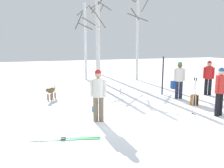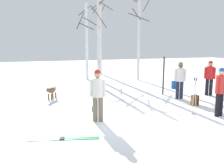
{
  "view_description": "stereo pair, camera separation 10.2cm",
  "coord_description": "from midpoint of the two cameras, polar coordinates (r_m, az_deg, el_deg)",
  "views": [
    {
      "loc": [
        -3.71,
        -6.46,
        2.5
      ],
      "look_at": [
        -0.62,
        1.87,
        1.0
      ],
      "focal_mm": 37.81,
      "sensor_mm": 36.0,
      "label": 1
    },
    {
      "loc": [
        -3.62,
        -6.5,
        2.5
      ],
      "look_at": [
        -0.62,
        1.87,
        1.0
      ],
      "focal_mm": 37.81,
      "sensor_mm": 36.0,
      "label": 2
    }
  ],
  "objects": [
    {
      "name": "ground_plane",
      "position": [
        7.85,
        9.41,
        -9.12
      ],
      "size": [
        60.0,
        60.0,
        0.0
      ],
      "primitive_type": "plane",
      "color": "white"
    },
    {
      "name": "dog",
      "position": [
        11.17,
        -14.17,
        -1.62
      ],
      "size": [
        0.55,
        0.77,
        0.57
      ],
      "color": "brown",
      "rests_on": "ground_plane"
    },
    {
      "name": "birch_tree_4",
      "position": [
        20.02,
        -2.69,
        14.21
      ],
      "size": [
        1.74,
        1.74,
        7.99
      ],
      "color": "silver",
      "rests_on": "ground_plane"
    },
    {
      "name": "birch_tree_3",
      "position": [
        16.47,
        -3.14,
        11.01
      ],
      "size": [
        0.93,
        1.12,
        5.63
      ],
      "color": "silver",
      "rests_on": "ground_plane"
    },
    {
      "name": "backpack_0",
      "position": [
        13.91,
        15.07,
        -0.21
      ],
      "size": [
        0.28,
        0.31,
        0.44
      ],
      "color": "#1E4C99",
      "rests_on": "ground_plane"
    },
    {
      "name": "person_3",
      "position": [
        7.61,
        -3.08,
        -1.95
      ],
      "size": [
        0.49,
        0.34,
        1.72
      ],
      "color": "#72604C",
      "rests_on": "ground_plane"
    },
    {
      "name": "water_bottle_1",
      "position": [
        8.89,
        -4.33,
        -6.07
      ],
      "size": [
        0.08,
        0.08,
        0.22
      ],
      "color": "#1E72BF",
      "rests_on": "ground_plane"
    },
    {
      "name": "birch_tree_5",
      "position": [
        16.72,
        6.72,
        13.66
      ],
      "size": [
        1.55,
        1.56,
        7.14
      ],
      "color": "silver",
      "rests_on": "ground_plane"
    },
    {
      "name": "birch_tree_2",
      "position": [
        16.89,
        -5.97,
        10.58
      ],
      "size": [
        1.63,
        1.64,
        5.31
      ],
      "color": "silver",
      "rests_on": "ground_plane"
    },
    {
      "name": "ski_pair_lying_0",
      "position": [
        6.58,
        -11.15,
        -12.84
      ],
      "size": [
        1.86,
        0.67,
        0.05
      ],
      "color": "green",
      "rests_on": "ground_plane"
    },
    {
      "name": "ski_pair_planted_0",
      "position": [
        12.04,
        12.59,
        1.94
      ],
      "size": [
        0.14,
        0.09,
        1.9
      ],
      "color": "black",
      "rests_on": "ground_plane"
    },
    {
      "name": "person_1",
      "position": [
        9.01,
        25.02,
        -1.04
      ],
      "size": [
        0.51,
        0.34,
        1.72
      ],
      "color": "black",
      "rests_on": "ground_plane"
    },
    {
      "name": "ski_poles_0",
      "position": [
        8.7,
        19.67,
        -2.72
      ],
      "size": [
        0.07,
        0.2,
        1.37
      ],
      "color": "#B2B2BC",
      "rests_on": "ground_plane"
    },
    {
      "name": "person_2",
      "position": [
        11.28,
        16.38,
        1.45
      ],
      "size": [
        0.48,
        0.34,
        1.72
      ],
      "color": "#1E2338",
      "rests_on": "ground_plane"
    },
    {
      "name": "backpack_1",
      "position": [
        10.34,
        19.65,
        -3.76
      ],
      "size": [
        0.28,
        0.3,
        0.44
      ],
      "color": "#99591E",
      "rests_on": "ground_plane"
    },
    {
      "name": "water_bottle_0",
      "position": [
        11.97,
        2.47,
        -1.84
      ],
      "size": [
        0.07,
        0.07,
        0.27
      ],
      "color": "silver",
      "rests_on": "ground_plane"
    },
    {
      "name": "person_0",
      "position": [
        12.52,
        22.77,
        1.86
      ],
      "size": [
        0.43,
        0.37,
        1.72
      ],
      "color": "black",
      "rests_on": "ground_plane"
    }
  ]
}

